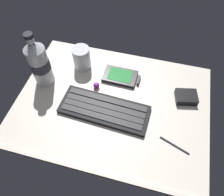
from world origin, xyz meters
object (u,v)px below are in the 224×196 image
object	(u,v)px
keyboard	(104,109)
handheld_device	(122,77)
water_bottle	(39,63)
charger_block	(186,97)
juice_cup	(82,59)
trackball_mouse	(96,85)
stylus_pen	(174,145)

from	to	relation	value
keyboard	handheld_device	distance (cm)	15.19
water_bottle	charger_block	xyz separation A→B (cm)	(49.51, 4.44, -7.81)
handheld_device	juice_cup	distance (cm)	16.13
handheld_device	water_bottle	size ratio (longest dim) A/B	0.62
handheld_device	trackball_mouse	bearing A→B (deg)	-139.70
water_bottle	trackball_mouse	bearing A→B (deg)	4.51
handheld_device	juice_cup	size ratio (longest dim) A/B	1.52
keyboard	water_bottle	bearing A→B (deg)	163.69
handheld_device	water_bottle	bearing A→B (deg)	-163.19
keyboard	trackball_mouse	size ratio (longest dim) A/B	13.43
trackball_mouse	juice_cup	bearing A→B (deg)	133.17
water_bottle	stylus_pen	bearing A→B (deg)	-15.81
keyboard	handheld_device	size ratio (longest dim) A/B	2.28
stylus_pen	keyboard	bearing A→B (deg)	-175.20
trackball_mouse	water_bottle	bearing A→B (deg)	-175.49
charger_block	trackball_mouse	distance (cm)	30.93
keyboard	stylus_pen	world-z (taller)	keyboard
keyboard	juice_cup	size ratio (longest dim) A/B	3.48
stylus_pen	handheld_device	bearing A→B (deg)	154.68
water_bottle	charger_block	distance (cm)	50.32
keyboard	charger_block	xyz separation A→B (cm)	(25.45, 11.48, 0.39)
stylus_pen	juice_cup	bearing A→B (deg)	167.56
handheld_device	stylus_pen	distance (cm)	30.08
keyboard	handheld_device	xyz separation A→B (cm)	(2.33, 15.01, -0.08)
keyboard	charger_block	size ratio (longest dim) A/B	4.22
trackball_mouse	stylus_pen	distance (cm)	32.42
charger_block	trackball_mouse	size ratio (longest dim) A/B	3.18
juice_cup	charger_block	xyz separation A→B (cm)	(38.80, -5.58, -2.71)
handheld_device	charger_block	world-z (taller)	charger_block
handheld_device	trackball_mouse	xyz separation A→B (cm)	(-7.66, -6.50, 0.37)
charger_block	stylus_pen	distance (cm)	18.02
keyboard	water_bottle	world-z (taller)	water_bottle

